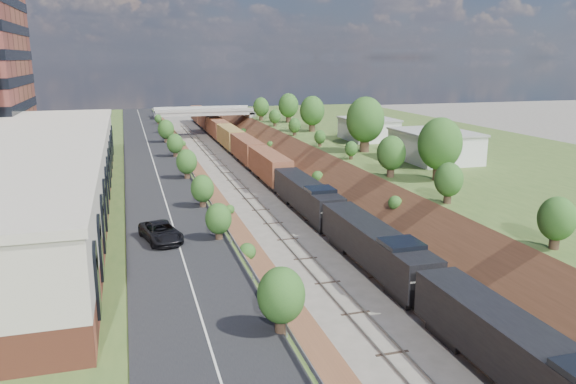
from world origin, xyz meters
name	(u,v)px	position (x,y,z in m)	size (l,w,h in m)	color
platform_left	(19,190)	(-33.00, 60.00, 2.50)	(44.00, 180.00, 5.00)	#3D5A25
platform_right	(459,164)	(33.00, 60.00, 2.50)	(44.00, 180.00, 5.00)	#3D5A25
embankment_left	(188,197)	(-11.00, 60.00, 0.00)	(7.07, 180.00, 7.07)	brown
embankment_right	(332,188)	(11.00, 60.00, 0.00)	(7.07, 180.00, 7.07)	brown
rail_left_track	(246,193)	(-2.60, 60.00, 0.09)	(1.58, 180.00, 0.18)	gray
rail_right_track	(280,191)	(2.60, 60.00, 0.09)	(1.58, 180.00, 0.18)	gray
road	(154,164)	(-15.50, 60.00, 5.05)	(8.00, 180.00, 0.10)	black
guardrail	(184,159)	(-11.40, 59.80, 5.55)	(0.10, 171.00, 0.70)	#99999E
commercial_building	(29,176)	(-28.00, 38.00, 8.51)	(14.30, 62.30, 7.00)	brown
overpass	(204,117)	(0.00, 122.00, 4.92)	(24.50, 8.30, 7.40)	gray
white_building_near	(435,147)	(23.50, 52.00, 7.00)	(9.00, 12.00, 4.00)	silver
white_building_far	(368,130)	(23.00, 74.00, 6.80)	(8.00, 10.00, 3.60)	silver
tree_right_large	(440,144)	(17.00, 40.00, 9.38)	(5.25, 5.25, 7.61)	#473323
tree_left_crest	(234,232)	(-11.80, 20.00, 7.04)	(2.45, 2.45, 3.55)	#473323
freight_train	(249,151)	(2.60, 81.67, 2.74)	(3.26, 165.27, 4.81)	black
suv	(161,232)	(-16.76, 25.31, 5.86)	(2.51, 5.44, 1.51)	black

